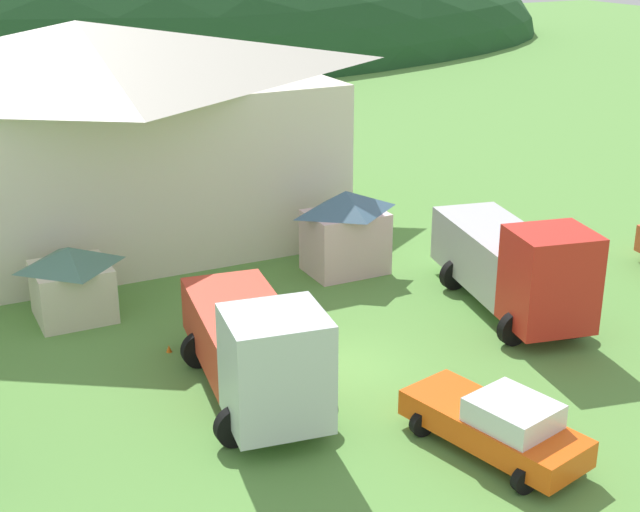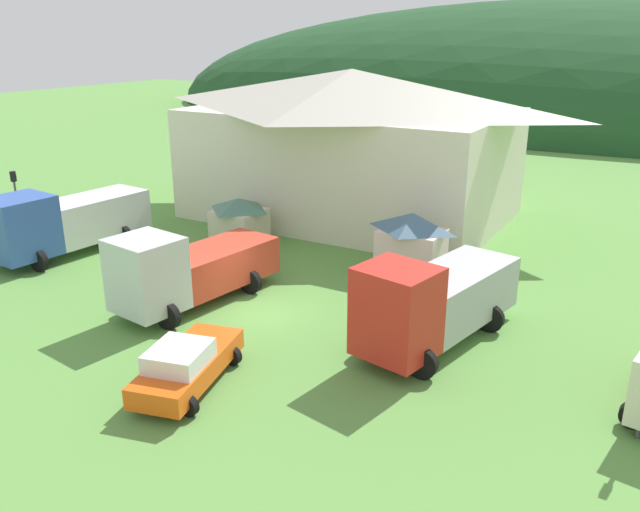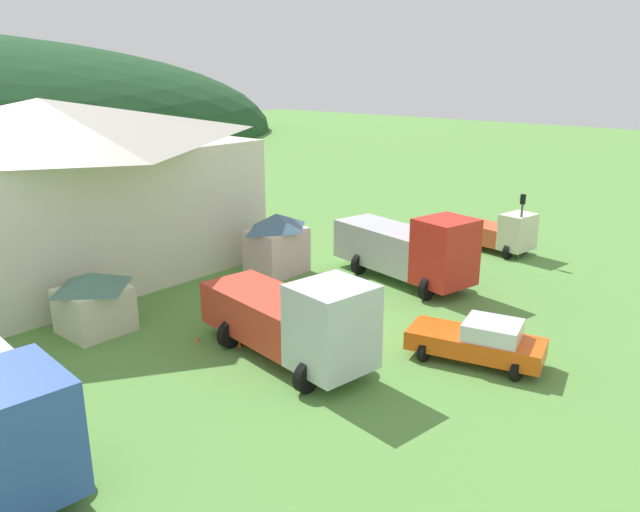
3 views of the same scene
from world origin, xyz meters
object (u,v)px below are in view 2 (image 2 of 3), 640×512
at_px(service_pickup_orange, 187,364).
at_px(traffic_light_west, 17,200).
at_px(depot_building, 351,142).
at_px(box_truck_blue, 63,221).
at_px(play_shed_pink, 411,245).
at_px(traffic_cone_near_pickup, 216,285).
at_px(play_shed_cream, 239,220).
at_px(traffic_cone_mid_row, 225,271).
at_px(crane_truck_red, 433,300).
at_px(tow_truck_silver, 187,269).

xyz_separation_m(service_pickup_orange, traffic_light_west, (-17.96, 7.07, 1.65)).
xyz_separation_m(depot_building, box_truck_blue, (-9.29, -14.22, -2.80)).
bearing_deg(depot_building, box_truck_blue, -123.15).
relative_size(play_shed_pink, traffic_cone_near_pickup, 5.14).
relative_size(box_truck_blue, service_pickup_orange, 1.67).
distance_m(play_shed_cream, service_pickup_orange, 15.24).
distance_m(traffic_cone_near_pickup, traffic_cone_mid_row, 1.79).
xyz_separation_m(depot_building, crane_truck_red, (10.90, -14.44, -2.83)).
xyz_separation_m(play_shed_pink, service_pickup_orange, (-2.53, -12.82, -0.83)).
height_order(depot_building, traffic_cone_mid_row, depot_building).
bearing_deg(traffic_light_west, service_pickup_orange, -21.48).
bearing_deg(traffic_cone_mid_row, depot_building, 87.33).
xyz_separation_m(traffic_light_west, traffic_cone_mid_row, (12.31, 2.11, -2.48)).
bearing_deg(box_truck_blue, play_shed_pink, 114.27).
xyz_separation_m(service_pickup_orange, traffic_cone_mid_row, (-5.65, 9.17, -0.83)).
bearing_deg(tow_truck_silver, traffic_light_west, -90.27).
relative_size(play_shed_pink, tow_truck_silver, 0.41).
bearing_deg(depot_building, traffic_light_west, -132.17).
relative_size(depot_building, traffic_light_west, 4.96).
bearing_deg(traffic_cone_near_pickup, box_truck_blue, -177.09).
distance_m(depot_building, play_shed_cream, 9.16).
bearing_deg(traffic_light_west, tow_truck_silver, -8.27).
bearing_deg(traffic_light_west, play_shed_pink, 15.69).
xyz_separation_m(play_shed_cream, tow_truck_silver, (3.31, -8.06, 0.38)).
bearing_deg(box_truck_blue, service_pickup_orange, 69.27).
bearing_deg(play_shed_pink, crane_truck_red, -61.13).
relative_size(crane_truck_red, traffic_cone_near_pickup, 13.14).
height_order(play_shed_cream, traffic_cone_near_pickup, play_shed_cream).
xyz_separation_m(depot_building, traffic_cone_near_pickup, (0.17, -13.74, -4.62)).
distance_m(depot_building, traffic_light_west, 19.30).
xyz_separation_m(service_pickup_orange, traffic_cone_near_pickup, (-4.91, 7.54, -0.83)).
bearing_deg(tow_truck_silver, traffic_cone_mid_row, -154.68).
relative_size(depot_building, traffic_cone_near_pickup, 32.05).
height_order(box_truck_blue, tow_truck_silver, box_truck_blue).
bearing_deg(play_shed_pink, box_truck_blue, -161.17).
bearing_deg(service_pickup_orange, crane_truck_red, 125.88).
relative_size(box_truck_blue, traffic_cone_mid_row, 18.65).
bearing_deg(traffic_cone_mid_row, traffic_cone_near_pickup, -65.80).
height_order(depot_building, service_pickup_orange, depot_building).
bearing_deg(traffic_light_west, box_truck_blue, -0.11).
xyz_separation_m(play_shed_cream, play_shed_pink, (10.21, -0.33, 0.35)).
bearing_deg(traffic_light_west, play_shed_cream, 30.63).
distance_m(play_shed_cream, play_shed_pink, 10.22).
xyz_separation_m(play_shed_cream, box_truck_blue, (-6.69, -6.09, 0.52)).
height_order(play_shed_pink, traffic_cone_near_pickup, play_shed_pink).
bearing_deg(crane_truck_red, tow_truck_silver, -68.64).
height_order(crane_truck_red, traffic_light_west, traffic_light_west).
height_order(play_shed_cream, play_shed_pink, play_shed_pink).
relative_size(play_shed_pink, traffic_cone_mid_row, 6.95).
height_order(crane_truck_red, traffic_cone_near_pickup, crane_truck_red).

